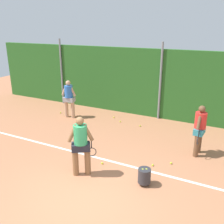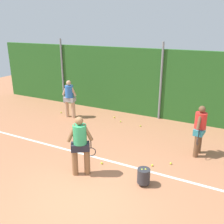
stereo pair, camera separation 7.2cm
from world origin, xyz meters
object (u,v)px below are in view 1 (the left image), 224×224
(tennis_ball_0, at_px, (140,126))
(tennis_ball_1, at_px, (102,163))
(player_foreground_near, at_px, (81,143))
(tennis_ball_6, at_px, (114,117))
(player_midcourt, at_px, (200,128))
(tennis_ball_10, at_px, (120,121))
(player_backcourt_far, at_px, (69,97))
(tennis_ball_5, at_px, (171,163))
(tennis_ball_2, at_px, (60,113))
(tennis_ball_4, at_px, (153,165))
(ball_hopper, at_px, (144,176))

(tennis_ball_0, relative_size, tennis_ball_1, 1.00)
(player_foreground_near, relative_size, tennis_ball_6, 27.82)
(player_midcourt, bearing_deg, player_foreground_near, -40.76)
(tennis_ball_0, bearing_deg, tennis_ball_10, 175.48)
(player_backcourt_far, xyz_separation_m, tennis_ball_5, (5.49, -2.11, -0.99))
(tennis_ball_0, xyz_separation_m, tennis_ball_5, (2.02, -2.53, 0.00))
(player_foreground_near, xyz_separation_m, tennis_ball_1, (0.27, 0.77, -1.00))
(tennis_ball_6, bearing_deg, tennis_ball_10, -36.02)
(tennis_ball_2, bearing_deg, player_backcourt_far, -17.89)
(tennis_ball_5, xyz_separation_m, tennis_ball_10, (-3.03, 2.61, 0.00))
(player_backcourt_far, bearing_deg, player_foreground_near, 123.72)
(tennis_ball_2, bearing_deg, tennis_ball_1, -38.27)
(player_midcourt, height_order, tennis_ball_6, player_midcourt)
(tennis_ball_5, height_order, tennis_ball_6, same)
(tennis_ball_2, height_order, tennis_ball_6, same)
(player_backcourt_far, relative_size, tennis_ball_0, 27.48)
(tennis_ball_1, height_order, tennis_ball_4, same)
(tennis_ball_0, relative_size, tennis_ball_4, 1.00)
(ball_hopper, bearing_deg, tennis_ball_4, 94.88)
(ball_hopper, height_order, tennis_ball_6, ball_hopper)
(tennis_ball_4, height_order, tennis_ball_5, same)
(player_backcourt_far, relative_size, tennis_ball_4, 27.48)
(player_backcourt_far, height_order, tennis_ball_4, player_backcourt_far)
(player_midcourt, relative_size, tennis_ball_2, 26.84)
(tennis_ball_0, distance_m, tennis_ball_1, 3.54)
(player_foreground_near, height_order, tennis_ball_4, player_foreground_near)
(player_midcourt, xyz_separation_m, tennis_ball_2, (-6.89, 1.31, -0.96))
(player_midcourt, bearing_deg, tennis_ball_10, -108.26)
(tennis_ball_2, bearing_deg, player_midcourt, -10.78)
(player_foreground_near, distance_m, tennis_ball_0, 4.42)
(player_midcourt, xyz_separation_m, tennis_ball_1, (-2.62, -2.06, -0.96))
(player_backcourt_far, bearing_deg, tennis_ball_6, -162.08)
(tennis_ball_0, height_order, tennis_ball_2, same)
(player_backcourt_far, distance_m, tennis_ball_0, 3.63)
(tennis_ball_1, relative_size, tennis_ball_4, 1.00)
(tennis_ball_2, relative_size, tennis_ball_5, 1.00)
(player_foreground_near, xyz_separation_m, tennis_ball_10, (-0.77, 4.38, -1.00))
(tennis_ball_6, xyz_separation_m, tennis_ball_10, (0.51, -0.37, 0.00))
(player_backcourt_far, height_order, tennis_ball_10, player_backcourt_far)
(tennis_ball_2, distance_m, tennis_ball_6, 2.79)
(player_foreground_near, distance_m, player_backcourt_far, 5.06)
(ball_hopper, height_order, tennis_ball_10, ball_hopper)
(player_backcourt_far, distance_m, tennis_ball_6, 2.35)
(tennis_ball_1, xyz_separation_m, tennis_ball_2, (-4.27, 3.37, 0.00))
(player_foreground_near, distance_m, tennis_ball_4, 2.45)
(ball_hopper, height_order, tennis_ball_4, ball_hopper)
(ball_hopper, xyz_separation_m, tennis_ball_4, (-0.09, 1.06, -0.26))
(ball_hopper, bearing_deg, tennis_ball_0, 112.15)
(tennis_ball_1, distance_m, tennis_ball_2, 5.44)
(player_midcourt, distance_m, tennis_ball_4, 2.06)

